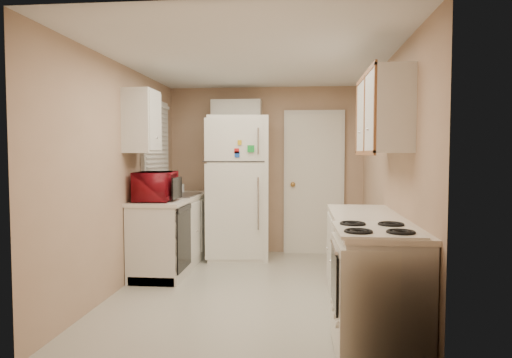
{
  "coord_description": "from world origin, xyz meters",
  "views": [
    {
      "loc": [
        0.52,
        -4.72,
        1.45
      ],
      "look_at": [
        0.0,
        0.5,
        1.15
      ],
      "focal_mm": 32.0,
      "sensor_mm": 36.0,
      "label": 1
    }
  ],
  "objects": [
    {
      "name": "left_counter",
      "position": [
        -1.1,
        0.9,
        0.45
      ],
      "size": [
        0.6,
        1.8,
        0.9
      ],
      "primitive_type": "cube",
      "color": "silver",
      "rests_on": "floor"
    },
    {
      "name": "cabinet_over_fridge",
      "position": [
        -0.4,
        1.75,
        2.0
      ],
      "size": [
        0.7,
        0.3,
        0.4
      ],
      "primitive_type": "cube",
      "color": "silver",
      "rests_on": "wall_back"
    },
    {
      "name": "wall_back",
      "position": [
        0.0,
        1.9,
        1.2
      ],
      "size": [
        2.8,
        2.8,
        0.0
      ],
      "primitive_type": "plane",
      "color": "tan",
      "rests_on": "floor"
    },
    {
      "name": "upper_cabinet_right",
      "position": [
        1.25,
        -0.5,
        1.8
      ],
      "size": [
        0.3,
        1.2,
        0.7
      ],
      "primitive_type": "cube",
      "color": "silver",
      "rests_on": "wall_right"
    },
    {
      "name": "right_counter",
      "position": [
        1.1,
        -0.8,
        0.45
      ],
      "size": [
        0.6,
        2.0,
        0.9
      ],
      "primitive_type": "cube",
      "color": "silver",
      "rests_on": "floor"
    },
    {
      "name": "soap_bottle",
      "position": [
        -1.15,
        1.43,
        1.0
      ],
      "size": [
        0.11,
        0.11,
        0.18
      ],
      "primitive_type": "imported",
      "rotation": [
        0.0,
        0.0,
        -0.39
      ],
      "color": "silver",
      "rests_on": "left_counter"
    },
    {
      "name": "dishwasher",
      "position": [
        -0.81,
        0.3,
        0.49
      ],
      "size": [
        0.03,
        0.58,
        0.72
      ],
      "primitive_type": "cube",
      "color": "black",
      "rests_on": "floor"
    },
    {
      "name": "interior_door",
      "position": [
        0.7,
        1.86,
        1.02
      ],
      "size": [
        0.86,
        0.06,
        2.08
      ],
      "primitive_type": "cube",
      "color": "white",
      "rests_on": "floor"
    },
    {
      "name": "window_blinds",
      "position": [
        -1.36,
        1.05,
        1.6
      ],
      "size": [
        0.1,
        0.98,
        1.08
      ],
      "primitive_type": "cube",
      "color": "silver",
      "rests_on": "wall_left"
    },
    {
      "name": "stove",
      "position": [
        1.05,
        -1.45,
        0.42
      ],
      "size": [
        0.57,
        0.7,
        0.84
      ],
      "primitive_type": "cube",
      "rotation": [
        0.0,
        0.0,
        0.02
      ],
      "color": "white",
      "rests_on": "floor"
    },
    {
      "name": "microwave",
      "position": [
        -1.15,
        0.38,
        1.05
      ],
      "size": [
        0.62,
        0.38,
        0.4
      ],
      "primitive_type": "imported",
      "rotation": [
        0.0,
        0.0,
        1.65
      ],
      "color": "maroon",
      "rests_on": "left_counter"
    },
    {
      "name": "wall_front",
      "position": [
        0.0,
        -1.9,
        1.2
      ],
      "size": [
        2.8,
        2.8,
        0.0
      ],
      "primitive_type": "plane",
      "color": "tan",
      "rests_on": "floor"
    },
    {
      "name": "sink",
      "position": [
        -1.1,
        1.05,
        0.86
      ],
      "size": [
        0.54,
        0.74,
        0.16
      ],
      "primitive_type": "cube",
      "color": "gray",
      "rests_on": "left_counter"
    },
    {
      "name": "refrigerator",
      "position": [
        -0.35,
        1.52,
        0.97
      ],
      "size": [
        0.89,
        0.87,
        1.94
      ],
      "primitive_type": "cube",
      "rotation": [
        0.0,
        0.0,
        0.13
      ],
      "color": "white",
      "rests_on": "floor"
    },
    {
      "name": "ceiling",
      "position": [
        0.0,
        0.0,
        2.4
      ],
      "size": [
        3.8,
        3.8,
        0.0
      ],
      "primitive_type": "plane",
      "color": "white",
      "rests_on": "floor"
    },
    {
      "name": "floor",
      "position": [
        0.0,
        0.0,
        0.0
      ],
      "size": [
        3.8,
        3.8,
        0.0
      ],
      "primitive_type": "plane",
      "color": "beige",
      "rests_on": "ground"
    },
    {
      "name": "wall_right",
      "position": [
        1.4,
        0.0,
        1.2
      ],
      "size": [
        3.8,
        3.8,
        0.0
      ],
      "primitive_type": "plane",
      "color": "tan",
      "rests_on": "floor"
    },
    {
      "name": "wall_left",
      "position": [
        -1.4,
        0.0,
        1.2
      ],
      "size": [
        3.8,
        3.8,
        0.0
      ],
      "primitive_type": "plane",
      "color": "tan",
      "rests_on": "floor"
    },
    {
      "name": "upper_cabinet_left",
      "position": [
        -1.25,
        0.22,
        1.8
      ],
      "size": [
        0.3,
        0.45,
        0.7
      ],
      "primitive_type": "cube",
      "color": "silver",
      "rests_on": "wall_left"
    }
  ]
}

